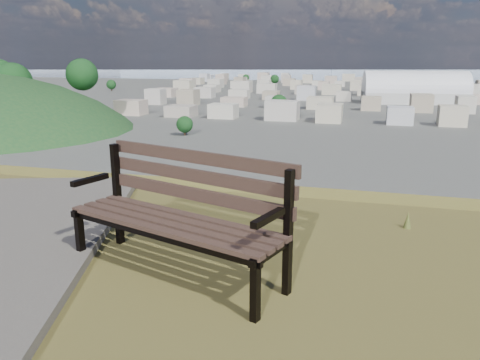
% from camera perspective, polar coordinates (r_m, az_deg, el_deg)
% --- Properties ---
extents(park_bench, '(1.97, 1.16, 0.98)m').
position_cam_1_polar(park_bench, '(3.80, -7.15, -3.34)').
color(park_bench, '#473229').
rests_on(park_bench, hilltop_mesa).
extents(arena, '(61.24, 32.07, 24.72)m').
position_cam_1_polar(arena, '(300.46, 20.43, 9.89)').
color(arena, beige).
rests_on(arena, ground).
extents(city_blocks, '(395.00, 361.00, 7.00)m').
position_cam_1_polar(city_blocks, '(396.82, 15.41, 10.91)').
color(city_blocks, beige).
rests_on(city_blocks, ground).
extents(city_trees, '(406.52, 387.20, 9.98)m').
position_cam_1_polar(city_trees, '(322.68, 10.54, 10.65)').
color(city_trees, '#34271A').
rests_on(city_trees, ground).
extents(bay_water, '(2400.00, 700.00, 0.12)m').
position_cam_1_polar(bay_water, '(902.09, 15.69, 12.56)').
color(bay_water, '#818EA4').
rests_on(bay_water, ground).
extents(far_hills, '(2050.00, 340.00, 60.00)m').
position_cam_1_polar(far_hills, '(1406.02, 13.29, 14.36)').
color(far_hills, '#A3B6CB').
rests_on(far_hills, ground).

